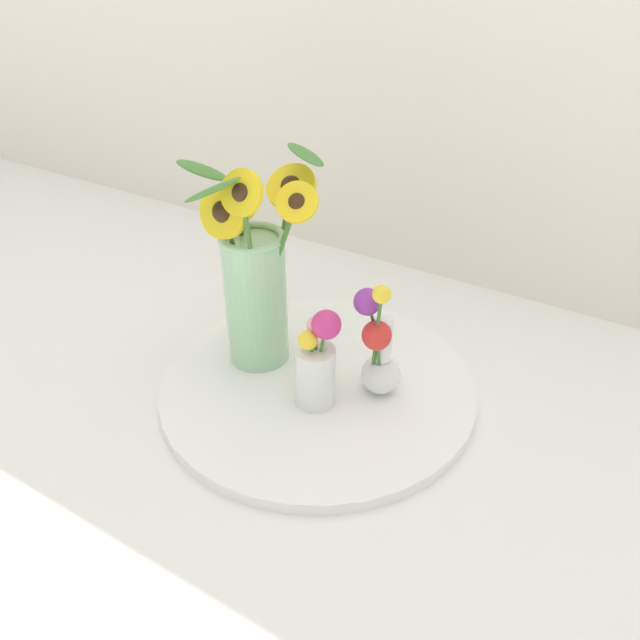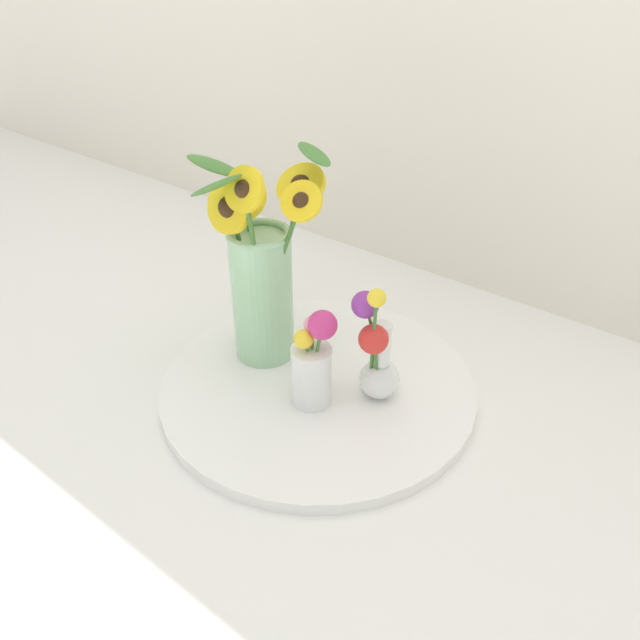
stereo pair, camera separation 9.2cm
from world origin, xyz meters
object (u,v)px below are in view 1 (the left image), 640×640
(serving_tray, at_px, (320,387))
(mason_jar_sunflowers, at_px, (255,280))
(vase_small_center, at_px, (317,364))
(vase_bulb_right, at_px, (379,351))

(serving_tray, distance_m, mason_jar_sunflowers, 0.20)
(serving_tray, height_order, vase_small_center, vase_small_center)
(vase_bulb_right, bearing_deg, vase_small_center, -137.07)
(serving_tray, bearing_deg, vase_small_center, -65.45)
(mason_jar_sunflowers, height_order, vase_small_center, mason_jar_sunflowers)
(serving_tray, height_order, vase_bulb_right, vase_bulb_right)
(serving_tray, relative_size, vase_bulb_right, 2.37)
(mason_jar_sunflowers, distance_m, vase_small_center, 0.17)
(vase_bulb_right, bearing_deg, serving_tray, -165.31)
(vase_small_center, bearing_deg, serving_tray, 114.55)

